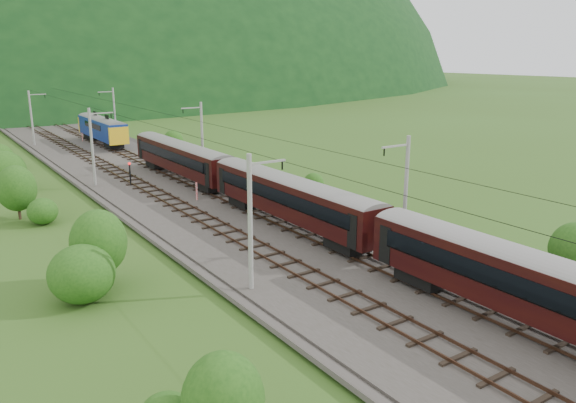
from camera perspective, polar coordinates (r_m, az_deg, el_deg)
ground at (r=36.77m, az=4.68°, el=-7.02°), size 600.00×600.00×0.00m
railbed at (r=44.46m, az=-3.40°, el=-2.86°), size 14.00×220.00×0.30m
track_left at (r=43.28m, az=-6.14°, el=-3.11°), size 2.40×220.00×0.27m
track_right at (r=45.61m, az=-0.81°, el=-2.08°), size 2.40×220.00×0.27m
catenary_left at (r=61.16m, az=-19.22°, el=5.43°), size 2.54×192.28×8.00m
catenary_right at (r=65.33m, az=-8.78°, el=6.64°), size 2.54×192.28×8.00m
overhead_wires at (r=42.86m, az=-3.54°, el=6.02°), size 4.83×198.00×0.03m
train at (r=35.70m, az=9.93°, el=-2.33°), size 2.71×130.80×4.70m
hazard_post_near at (r=53.13m, az=-9.26°, el=1.04°), size 0.18×0.18×1.69m
hazard_post_far at (r=93.58m, az=-20.17°, el=6.17°), size 0.14×0.14×1.33m
signal at (r=60.49m, az=-15.76°, el=2.92°), size 0.27×0.27×2.42m
vegetation_left at (r=44.97m, az=-23.41°, el=-1.43°), size 9.06×143.49×4.78m
vegetation_right at (r=46.26m, az=13.39°, el=-0.97°), size 5.16×91.02×3.18m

